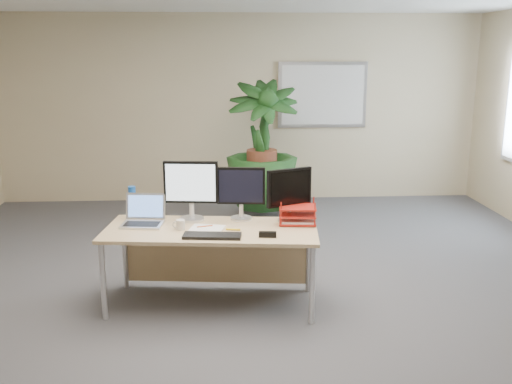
{
  "coord_description": "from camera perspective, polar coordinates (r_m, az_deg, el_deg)",
  "views": [
    {
      "loc": [
        -0.29,
        -4.36,
        2.14
      ],
      "look_at": [
        0.0,
        0.35,
        0.99
      ],
      "focal_mm": 40.0,
      "sensor_mm": 36.0,
      "label": 1
    }
  ],
  "objects": [
    {
      "name": "floor_plant",
      "position": [
        7.49,
        0.59,
        3.0
      ],
      "size": [
        0.85,
        0.85,
        1.5
      ],
      "primitive_type": "imported",
      "rotation": [
        0.0,
        0.0,
        0.02
      ],
      "color": "#163D16",
      "rests_on": "floor"
    },
    {
      "name": "monitor_dark",
      "position": [
        4.99,
        3.35,
        0.06
      ],
      "size": [
        0.41,
        0.2,
        0.48
      ],
      "color": "silver",
      "rests_on": "desk"
    },
    {
      "name": "spiral_notebook",
      "position": [
        4.85,
        -4.91,
        -3.65
      ],
      "size": [
        0.32,
        0.26,
        0.01
      ],
      "primitive_type": "cube",
      "rotation": [
        0.0,
        0.0,
        -0.22
      ],
      "color": "white",
      "rests_on": "desk"
    },
    {
      "name": "whiteboard",
      "position": [
        8.48,
        6.67,
        9.62
      ],
      "size": [
        1.3,
        0.04,
        0.95
      ],
      "color": "#B0AFB4",
      "rests_on": "back_wall"
    },
    {
      "name": "water_bottle",
      "position": [
        5.27,
        -12.25,
        -1.04
      ],
      "size": [
        0.07,
        0.07,
        0.29
      ],
      "color": "silver",
      "rests_on": "desk"
    },
    {
      "name": "monitor_left",
      "position": [
        5.05,
        -6.51,
        0.52
      ],
      "size": [
        0.48,
        0.22,
        0.53
      ],
      "color": "silver",
      "rests_on": "desk"
    },
    {
      "name": "orange_pen",
      "position": [
        4.88,
        -5.14,
        -3.43
      ],
      "size": [
        0.13,
        0.05,
        0.01
      ],
      "primitive_type": "cylinder",
      "rotation": [
        0.0,
        1.57,
        0.29
      ],
      "color": "#C94B16",
      "rests_on": "spiral_notebook"
    },
    {
      "name": "back_wall",
      "position": [
        8.4,
        -1.58,
        8.3
      ],
      "size": [
        7.0,
        0.04,
        2.7
      ],
      "primitive_type": "cube",
      "color": "tan",
      "rests_on": "floor"
    },
    {
      "name": "laptop",
      "position": [
        5.07,
        -11.18,
        -2.46
      ],
      "size": [
        0.38,
        0.34,
        0.25
      ],
      "color": "silver",
      "rests_on": "desk"
    },
    {
      "name": "desk",
      "position": [
        5.01,
        -4.36,
        -4.9
      ],
      "size": [
        1.87,
        0.95,
        0.69
      ],
      "color": "tan",
      "rests_on": "floor"
    },
    {
      "name": "yellow_highlighter",
      "position": [
        4.8,
        -2.3,
        -3.76
      ],
      "size": [
        0.12,
        0.04,
        0.02
      ],
      "primitive_type": "cylinder",
      "rotation": [
        0.0,
        1.57,
        -0.18
      ],
      "color": "gold",
      "rests_on": "desk"
    },
    {
      "name": "letter_tray",
      "position": [
        4.99,
        4.17,
        -2.41
      ],
      "size": [
        0.34,
        0.27,
        0.15
      ],
      "color": "#AF1E15",
      "rests_on": "desk"
    },
    {
      "name": "monitor_right",
      "position": [
        5.05,
        -1.51,
        0.21
      ],
      "size": [
        0.43,
        0.19,
        0.47
      ],
      "color": "silver",
      "rests_on": "desk"
    },
    {
      "name": "keyboard",
      "position": [
        4.64,
        -4.41,
        -4.39
      ],
      "size": [
        0.48,
        0.21,
        0.03
      ],
      "primitive_type": "cube",
      "rotation": [
        0.0,
        0.0,
        -0.11
      ],
      "color": "black",
      "rests_on": "desk"
    },
    {
      "name": "coffee_mug",
      "position": [
        4.86,
        -7.59,
        -3.26
      ],
      "size": [
        0.11,
        0.08,
        0.09
      ],
      "color": "silver",
      "rests_on": "desk"
    },
    {
      "name": "floor",
      "position": [
        4.87,
        0.23,
        -12.4
      ],
      "size": [
        8.0,
        8.0,
        0.0
      ],
      "primitive_type": "plane",
      "color": "#414146",
      "rests_on": "ground"
    },
    {
      "name": "stapler",
      "position": [
        4.62,
        1.17,
        -4.27
      ],
      "size": [
        0.15,
        0.05,
        0.05
      ],
      "primitive_type": "cube",
      "rotation": [
        0.0,
        0.0,
        -0.11
      ],
      "color": "black",
      "rests_on": "desk"
    }
  ]
}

